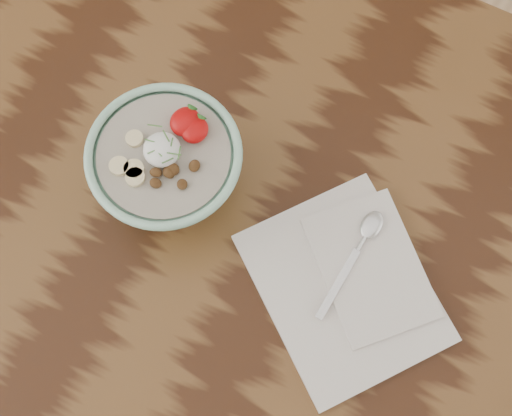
% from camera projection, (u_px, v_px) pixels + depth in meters
% --- Properties ---
extents(table, '(1.60, 0.90, 0.75)m').
position_uv_depth(table, '(173.00, 184.00, 1.09)').
color(table, '#351B0D').
rests_on(table, ground).
extents(breakfast_bowl, '(0.20, 0.20, 0.13)m').
position_uv_depth(breakfast_bowl, '(168.00, 166.00, 0.93)').
color(breakfast_bowl, '#9FD6B9').
rests_on(breakfast_bowl, table).
extents(napkin, '(0.33, 0.32, 0.02)m').
position_uv_depth(napkin, '(349.00, 283.00, 0.94)').
color(napkin, silver).
rests_on(napkin, table).
extents(spoon, '(0.03, 0.17, 0.01)m').
position_uv_depth(spoon, '(363.00, 239.00, 0.95)').
color(spoon, silver).
rests_on(spoon, napkin).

